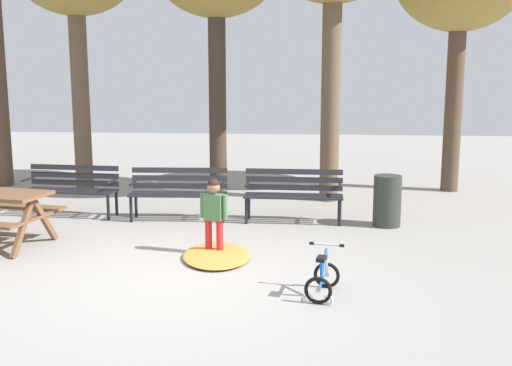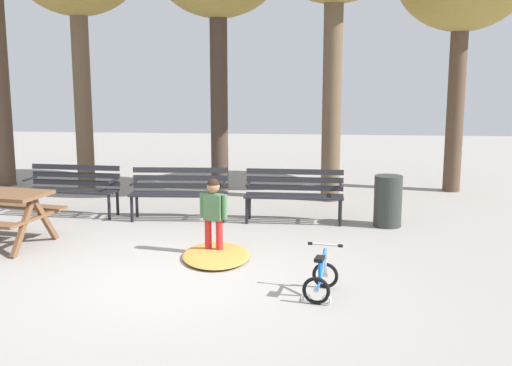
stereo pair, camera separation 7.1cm
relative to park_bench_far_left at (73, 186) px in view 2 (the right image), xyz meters
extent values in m
plane|color=gray|center=(2.43, -3.21, -0.51)|extent=(36.00, 36.00, 0.00)
cube|color=brown|center=(-0.41, -1.38, -0.06)|extent=(1.81, 0.54, 0.04)
cube|color=brown|center=(0.22, -2.30, -0.15)|extent=(0.15, 0.57, 0.76)
cube|color=brown|center=(0.31, -1.81, -0.15)|extent=(0.15, 0.57, 0.76)
cube|color=brown|center=(0.27, -2.05, -0.09)|extent=(0.26, 1.10, 0.04)
cube|color=#232328|center=(0.01, 0.09, -0.07)|extent=(1.60, 0.18, 0.03)
cube|color=#232328|center=(0.00, -0.03, -0.07)|extent=(1.60, 0.18, 0.03)
cube|color=#232328|center=(-0.01, -0.15, -0.07)|extent=(1.60, 0.18, 0.03)
cube|color=#232328|center=(-0.02, -0.27, -0.07)|extent=(1.60, 0.18, 0.03)
cube|color=#232328|center=(0.01, 0.13, 0.03)|extent=(1.60, 0.16, 0.09)
cube|color=#232328|center=(0.01, 0.13, 0.16)|extent=(1.60, 0.16, 0.09)
cube|color=#232328|center=(0.01, 0.13, 0.30)|extent=(1.60, 0.16, 0.09)
cylinder|color=black|center=(0.73, -0.31, -0.29)|extent=(0.05, 0.05, 0.44)
cylinder|color=black|center=(0.76, 0.05, -0.29)|extent=(0.05, 0.05, 0.44)
cube|color=black|center=(0.74, -0.13, 0.11)|extent=(0.07, 0.40, 0.03)
cylinder|color=black|center=(-0.77, -0.20, -0.29)|extent=(0.05, 0.05, 0.44)
cylinder|color=black|center=(-0.74, 0.16, -0.29)|extent=(0.05, 0.05, 0.44)
cube|color=black|center=(-0.75, -0.02, 0.11)|extent=(0.07, 0.40, 0.03)
cube|color=#232328|center=(1.88, -0.04, -0.07)|extent=(1.60, 0.17, 0.03)
cube|color=#232328|center=(1.89, -0.16, -0.07)|extent=(1.60, 0.17, 0.03)
cube|color=#232328|center=(1.90, -0.28, -0.07)|extent=(1.60, 0.17, 0.03)
cube|color=#232328|center=(1.90, -0.40, -0.07)|extent=(1.60, 0.17, 0.03)
cube|color=#232328|center=(1.88, 0.00, 0.03)|extent=(1.60, 0.14, 0.09)
cube|color=#232328|center=(1.88, 0.00, 0.16)|extent=(1.60, 0.14, 0.09)
cube|color=#232328|center=(1.88, 0.00, 0.30)|extent=(1.60, 0.14, 0.09)
cylinder|color=black|center=(2.65, -0.34, -0.29)|extent=(0.05, 0.05, 0.44)
cylinder|color=black|center=(2.63, 0.02, -0.29)|extent=(0.05, 0.05, 0.44)
cube|color=black|center=(2.64, -0.16, 0.11)|extent=(0.06, 0.40, 0.03)
cylinder|color=black|center=(1.15, -0.43, -0.29)|extent=(0.05, 0.05, 0.44)
cylinder|color=black|center=(1.13, -0.07, -0.29)|extent=(0.05, 0.05, 0.44)
cube|color=black|center=(1.14, -0.25, 0.11)|extent=(0.06, 0.40, 0.03)
cube|color=#232328|center=(3.80, -0.03, -0.07)|extent=(1.60, 0.09, 0.03)
cube|color=#232328|center=(3.79, -0.15, -0.07)|extent=(1.60, 0.09, 0.03)
cube|color=#232328|center=(3.79, -0.27, -0.07)|extent=(1.60, 0.09, 0.03)
cube|color=#232328|center=(3.79, -0.39, -0.07)|extent=(1.60, 0.09, 0.03)
cube|color=#232328|center=(3.80, 0.01, 0.03)|extent=(1.60, 0.06, 0.09)
cube|color=#232328|center=(3.80, 0.01, 0.16)|extent=(1.60, 0.06, 0.09)
cube|color=#232328|center=(3.80, 0.01, 0.30)|extent=(1.60, 0.06, 0.09)
cylinder|color=black|center=(4.54, -0.38, -0.29)|extent=(0.05, 0.05, 0.44)
cylinder|color=black|center=(4.55, -0.02, -0.29)|extent=(0.05, 0.05, 0.44)
cube|color=black|center=(4.54, -0.20, 0.11)|extent=(0.04, 0.40, 0.03)
cylinder|color=black|center=(3.04, -0.36, -0.29)|extent=(0.05, 0.05, 0.44)
cylinder|color=black|center=(3.05, 0.00, -0.29)|extent=(0.05, 0.05, 0.44)
cube|color=black|center=(3.04, -0.18, 0.11)|extent=(0.04, 0.40, 0.03)
cylinder|color=red|center=(2.87, -2.11, -0.27)|extent=(0.09, 0.09, 0.47)
cube|color=black|center=(2.87, -2.11, -0.48)|extent=(0.13, 0.18, 0.06)
cylinder|color=red|center=(2.71, -2.07, -0.27)|extent=(0.09, 0.09, 0.47)
cube|color=black|center=(2.71, -2.07, -0.48)|extent=(0.13, 0.18, 0.06)
cube|color=#477047|center=(2.79, -2.09, 0.14)|extent=(0.28, 0.20, 0.35)
sphere|color=#996B4C|center=(2.79, -2.09, 0.41)|extent=(0.17, 0.17, 0.17)
sphere|color=black|center=(2.79, -2.09, 0.44)|extent=(0.17, 0.17, 0.17)
cylinder|color=#477047|center=(2.95, -2.13, 0.15)|extent=(0.07, 0.07, 0.33)
cylinder|color=#477047|center=(2.63, -2.05, 0.15)|extent=(0.07, 0.07, 0.33)
torus|color=black|center=(4.27, -3.29, -0.36)|extent=(0.30, 0.10, 0.30)
cylinder|color=silver|center=(4.27, -3.29, -0.36)|extent=(0.06, 0.05, 0.04)
torus|color=black|center=(4.17, -3.80, -0.36)|extent=(0.30, 0.10, 0.30)
cylinder|color=silver|center=(4.17, -3.80, -0.36)|extent=(0.06, 0.05, 0.04)
torus|color=white|center=(4.06, -3.78, -0.46)|extent=(0.11, 0.05, 0.11)
torus|color=white|center=(4.27, -3.82, -0.46)|extent=(0.11, 0.05, 0.11)
cylinder|color=blue|center=(4.23, -3.47, -0.19)|extent=(0.10, 0.31, 0.32)
cylinder|color=blue|center=(4.20, -3.62, -0.21)|extent=(0.05, 0.08, 0.27)
cylinder|color=blue|center=(4.19, -3.70, -0.35)|extent=(0.07, 0.20, 0.05)
cylinder|color=silver|center=(4.26, -3.31, -0.20)|extent=(0.05, 0.08, 0.32)
cylinder|color=blue|center=(4.23, -3.49, -0.09)|extent=(0.09, 0.32, 0.05)
cube|color=black|center=(4.20, -3.64, -0.06)|extent=(0.12, 0.18, 0.04)
cylinder|color=silver|center=(4.26, -3.33, 0.01)|extent=(0.34, 0.09, 0.02)
cylinder|color=black|center=(4.09, -3.30, 0.01)|extent=(0.06, 0.05, 0.04)
cylinder|color=black|center=(4.43, -3.36, 0.01)|extent=(0.06, 0.05, 0.04)
ellipsoid|color=#C68438|center=(2.85, -2.26, -0.48)|extent=(1.07, 1.39, 0.07)
cylinder|color=#2D332D|center=(5.29, -0.29, -0.10)|extent=(0.44, 0.44, 0.81)
cylinder|color=brown|center=(-2.58, 2.66, 1.64)|extent=(0.37, 0.37, 4.31)
cylinder|color=brown|center=(-0.67, 2.35, 1.36)|extent=(0.35, 0.35, 3.74)
cylinder|color=#423328|center=(2.15, 2.53, 1.34)|extent=(0.35, 0.35, 3.69)
cylinder|color=brown|center=(4.42, 1.68, 1.42)|extent=(0.36, 0.36, 3.86)
cylinder|color=brown|center=(6.95, 2.89, 1.20)|extent=(0.35, 0.35, 3.42)
camera|label=1|loc=(4.07, -9.97, 1.88)|focal=43.01mm
camera|label=2|loc=(4.14, -9.97, 1.88)|focal=43.01mm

